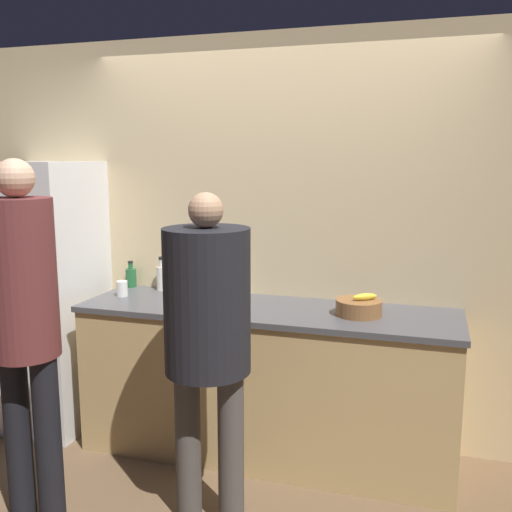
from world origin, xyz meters
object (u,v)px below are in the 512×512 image
(utensil_crock, at_px, (236,285))
(bottle_green, at_px, (131,277))
(refrigerator, at_px, (46,295))
(person_center, at_px, (207,325))
(fruit_bowl, at_px, (359,307))
(person_left, at_px, (24,316))
(cup_white, at_px, (122,289))
(bottle_clear, at_px, (162,277))

(utensil_crock, height_order, bottle_green, utensil_crock)
(refrigerator, xyz_separation_m, person_center, (1.49, -0.74, 0.13))
(fruit_bowl, height_order, utensil_crock, utensil_crock)
(person_left, bearing_deg, fruit_bowl, 33.56)
(fruit_bowl, distance_m, cup_white, 1.53)
(person_left, distance_m, bottle_clear, 1.23)
(refrigerator, height_order, fruit_bowl, refrigerator)
(bottle_green, bearing_deg, fruit_bowl, -9.37)
(person_center, bearing_deg, fruit_bowl, 48.96)
(refrigerator, bearing_deg, bottle_clear, 17.24)
(person_center, height_order, utensil_crock, person_center)
(refrigerator, xyz_separation_m, utensil_crock, (1.30, 0.23, 0.11))
(bottle_green, bearing_deg, person_left, -84.13)
(person_left, bearing_deg, utensil_crock, 61.80)
(person_center, relative_size, fruit_bowl, 6.36)
(fruit_bowl, xyz_separation_m, bottle_clear, (-1.36, 0.24, 0.04))
(bottle_clear, bearing_deg, person_center, -53.25)
(person_left, relative_size, person_center, 1.09)
(bottle_green, bearing_deg, refrigerator, -153.25)
(person_left, height_order, person_center, person_left)
(bottle_clear, relative_size, cup_white, 2.31)
(utensil_crock, height_order, bottle_clear, utensil_crock)
(fruit_bowl, height_order, bottle_clear, bottle_clear)
(fruit_bowl, xyz_separation_m, bottle_green, (-1.61, 0.27, 0.02))
(refrigerator, xyz_separation_m, fruit_bowl, (2.13, -0.01, 0.08))
(bottle_clear, bearing_deg, refrigerator, -162.76)
(person_left, distance_m, fruit_bowl, 1.78)
(person_left, height_order, utensil_crock, person_left)
(person_left, distance_m, utensil_crock, 1.39)
(fruit_bowl, relative_size, utensil_crock, 0.95)
(person_center, height_order, bottle_green, person_center)
(fruit_bowl, bearing_deg, utensil_crock, 163.75)
(person_center, relative_size, bottle_clear, 7.28)
(utensil_crock, relative_size, bottle_green, 1.51)
(refrigerator, height_order, cup_white, refrigerator)
(person_left, relative_size, bottle_green, 9.95)
(person_center, height_order, fruit_bowl, person_center)
(refrigerator, distance_m, fruit_bowl, 2.13)
(refrigerator, relative_size, cup_white, 18.13)
(refrigerator, xyz_separation_m, cup_white, (0.59, 0.00, 0.09))
(cup_white, bearing_deg, fruit_bowl, -0.32)
(person_left, relative_size, cup_white, 18.36)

